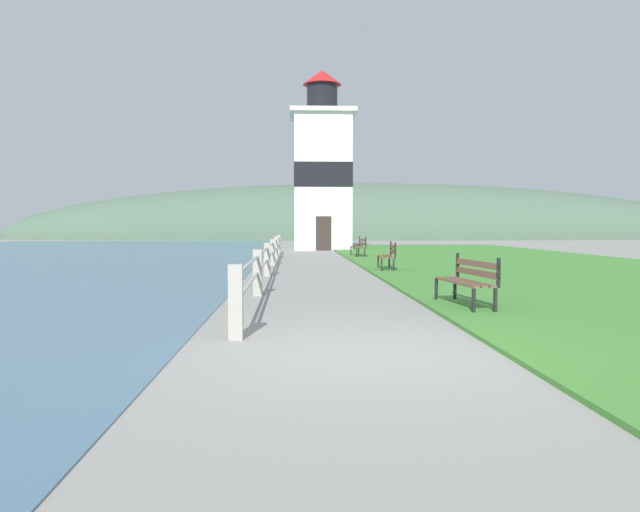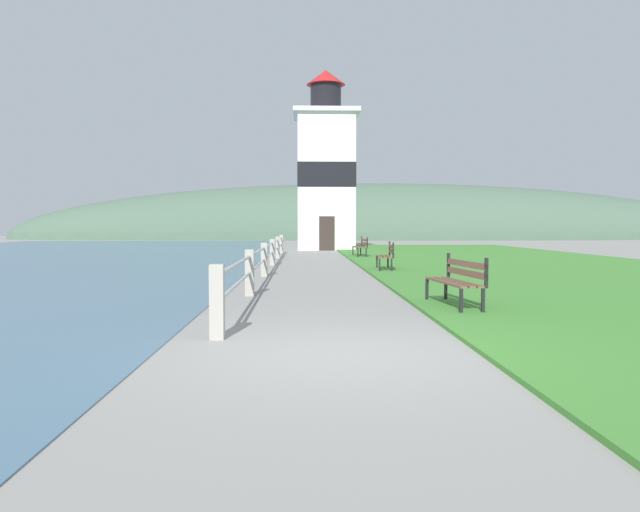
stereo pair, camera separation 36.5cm
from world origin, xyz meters
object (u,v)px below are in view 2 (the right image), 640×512
Objects in this scene: park_bench_far at (361,245)px; lighthouse at (326,172)px; park_bench_midway at (387,254)px; park_bench_near at (458,278)px.

lighthouse is at bearing -84.02° from park_bench_far.
park_bench_far is at bearing -86.27° from park_bench_midway.
park_bench_far is 0.18× the size of lighthouse.
park_bench_near is 0.18× the size of lighthouse.
park_bench_near is 9.04m from park_bench_midway.
park_bench_midway is at bearing 87.80° from park_bench_far.
park_bench_midway is 8.85m from park_bench_far.
park_bench_midway is at bearing -95.99° from park_bench_near.
park_bench_near is 1.13× the size of park_bench_midway.
park_bench_far is (0.02, 8.85, 0.00)m from park_bench_midway.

